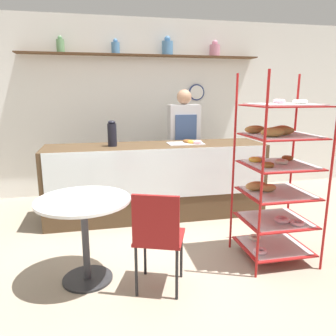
{
  "coord_description": "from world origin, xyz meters",
  "views": [
    {
      "loc": [
        -0.72,
        -2.95,
        1.59
      ],
      "look_at": [
        0.0,
        0.39,
        0.8
      ],
      "focal_mm": 35.0,
      "sensor_mm": 36.0,
      "label": 1
    }
  ],
  "objects_px": {
    "cafe_table": "(84,219)",
    "donut_tray_counter": "(189,142)",
    "cafe_chair": "(158,233)",
    "person_worker": "(184,141)",
    "coffee_carafe": "(112,134)",
    "pastry_rack": "(277,174)"
  },
  "relations": [
    {
      "from": "person_worker",
      "to": "cafe_chair",
      "type": "xyz_separation_m",
      "value": [
        -0.8,
        -2.27,
        -0.37
      ]
    },
    {
      "from": "cafe_table",
      "to": "donut_tray_counter",
      "type": "height_order",
      "value": "donut_tray_counter"
    },
    {
      "from": "pastry_rack",
      "to": "donut_tray_counter",
      "type": "distance_m",
      "value": 1.46
    },
    {
      "from": "pastry_rack",
      "to": "donut_tray_counter",
      "type": "xyz_separation_m",
      "value": [
        -0.46,
        1.38,
        0.11
      ]
    },
    {
      "from": "cafe_table",
      "to": "cafe_chair",
      "type": "height_order",
      "value": "cafe_chair"
    },
    {
      "from": "cafe_table",
      "to": "donut_tray_counter",
      "type": "xyz_separation_m",
      "value": [
        1.29,
        1.4,
        0.4
      ]
    },
    {
      "from": "cafe_chair",
      "to": "coffee_carafe",
      "type": "xyz_separation_m",
      "value": [
        -0.25,
        1.71,
        0.58
      ]
    },
    {
      "from": "person_worker",
      "to": "coffee_carafe",
      "type": "xyz_separation_m",
      "value": [
        -1.06,
        -0.55,
        0.21
      ]
    },
    {
      "from": "person_worker",
      "to": "coffee_carafe",
      "type": "bearing_deg",
      "value": -152.36
    },
    {
      "from": "pastry_rack",
      "to": "cafe_table",
      "type": "bearing_deg",
      "value": -179.4
    },
    {
      "from": "coffee_carafe",
      "to": "donut_tray_counter",
      "type": "height_order",
      "value": "coffee_carafe"
    },
    {
      "from": "person_worker",
      "to": "cafe_table",
      "type": "bearing_deg",
      "value": -125.0
    },
    {
      "from": "cafe_chair",
      "to": "donut_tray_counter",
      "type": "distance_m",
      "value": 1.9
    },
    {
      "from": "donut_tray_counter",
      "to": "pastry_rack",
      "type": "bearing_deg",
      "value": -71.54
    },
    {
      "from": "coffee_carafe",
      "to": "donut_tray_counter",
      "type": "distance_m",
      "value": 0.99
    },
    {
      "from": "cafe_table",
      "to": "donut_tray_counter",
      "type": "bearing_deg",
      "value": 47.17
    },
    {
      "from": "person_worker",
      "to": "coffee_carafe",
      "type": "distance_m",
      "value": 1.21
    },
    {
      "from": "pastry_rack",
      "to": "person_worker",
      "type": "height_order",
      "value": "pastry_rack"
    },
    {
      "from": "pastry_rack",
      "to": "cafe_chair",
      "type": "relative_size",
      "value": 2.07
    },
    {
      "from": "person_worker",
      "to": "cafe_chair",
      "type": "distance_m",
      "value": 2.43
    },
    {
      "from": "cafe_table",
      "to": "pastry_rack",
      "type": "bearing_deg",
      "value": 0.6
    },
    {
      "from": "pastry_rack",
      "to": "cafe_table",
      "type": "distance_m",
      "value": 1.78
    }
  ]
}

